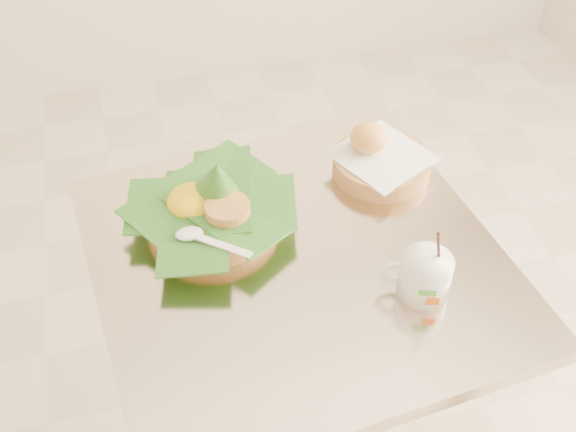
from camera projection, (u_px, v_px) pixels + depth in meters
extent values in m
cylinder|color=gray|center=(295.00, 379.00, 1.53)|extent=(0.07, 0.07, 0.69)
cube|color=beige|center=(297.00, 261.00, 1.28)|extent=(0.78, 0.78, 0.03)
cylinder|color=tan|center=(212.00, 213.00, 1.32)|extent=(0.24, 0.24, 0.04)
cone|color=#245618|center=(216.00, 180.00, 1.28)|extent=(0.11, 0.13, 0.13)
ellipsoid|color=yellow|center=(192.00, 201.00, 1.31)|extent=(0.09, 0.09, 0.05)
cylinder|color=#CC9347|center=(228.00, 209.00, 1.28)|extent=(0.08, 0.08, 0.02)
cylinder|color=tan|center=(381.00, 164.00, 1.43)|extent=(0.19, 0.19, 0.04)
cube|color=white|center=(382.00, 156.00, 1.42)|extent=(0.22, 0.22, 0.01)
ellipsoid|color=#B27229|center=(368.00, 138.00, 1.41)|extent=(0.07, 0.07, 0.06)
cylinder|color=white|center=(425.00, 276.00, 1.19)|extent=(0.09, 0.09, 0.08)
torus|color=white|center=(395.00, 273.00, 1.19)|extent=(0.05, 0.03, 0.05)
cylinder|color=#462214|center=(428.00, 262.00, 1.16)|extent=(0.08, 0.08, 0.01)
cylinder|color=black|center=(439.00, 250.00, 1.15)|extent=(0.04, 0.03, 0.11)
cube|color=green|center=(427.00, 293.00, 1.15)|extent=(0.03, 0.01, 0.01)
cube|color=orange|center=(433.00, 301.00, 1.16)|extent=(0.02, 0.01, 0.02)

